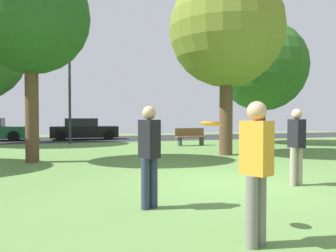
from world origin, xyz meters
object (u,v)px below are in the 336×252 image
(oak_tree_center, at_px, (262,67))
(person_thrower, at_px, (149,152))
(person_catcher, at_px, (256,167))
(frisbee_disc, at_px, (211,124))
(park_bench, at_px, (190,137))
(oak_tree_left, at_px, (226,30))
(maple_tree_near, at_px, (31,16))
(street_lamp_post, at_px, (70,103))
(person_walking, at_px, (296,143))
(parked_car_black, at_px, (84,130))

(oak_tree_center, relative_size, person_thrower, 4.13)
(person_catcher, bearing_deg, frisbee_disc, 0.00)
(oak_tree_center, height_order, park_bench, oak_tree_center)
(oak_tree_left, distance_m, maple_tree_near, 7.01)
(frisbee_disc, relative_size, park_bench, 0.24)
(frisbee_disc, relative_size, street_lamp_post, 0.08)
(person_walking, xyz_separation_m, park_bench, (1.37, 10.03, -0.45))
(oak_tree_left, relative_size, park_bench, 4.43)
(person_thrower, bearing_deg, park_bench, 132.64)
(frisbee_disc, height_order, street_lamp_post, street_lamp_post)
(maple_tree_near, xyz_separation_m, park_bench, (7.20, 4.46, -4.27))
(person_walking, height_order, parked_car_black, person_walking)
(frisbee_disc, bearing_deg, maple_tree_near, 110.97)
(person_thrower, distance_m, street_lamp_post, 13.75)
(maple_tree_near, bearing_deg, person_thrower, -69.49)
(oak_tree_left, relative_size, person_walking, 4.29)
(person_thrower, bearing_deg, person_catcher, 0.00)
(person_catcher, relative_size, park_bench, 1.03)
(oak_tree_center, height_order, person_walking, oak_tree_center)
(maple_tree_near, relative_size, street_lamp_post, 1.48)
(oak_tree_center, xyz_separation_m, person_catcher, (-8.40, -12.86, -3.40))
(park_bench, bearing_deg, oak_tree_center, -177.79)
(oak_tree_left, relative_size, maple_tree_near, 1.06)
(frisbee_disc, distance_m, parked_car_black, 18.37)
(oak_tree_left, bearing_deg, maple_tree_near, -179.58)
(person_thrower, height_order, person_catcher, same)
(oak_tree_center, relative_size, park_bench, 4.26)
(park_bench, xyz_separation_m, street_lamp_post, (-6.00, 2.80, 1.79))
(parked_car_black, xyz_separation_m, park_bench, (5.12, -6.28, -0.18))
(person_catcher, bearing_deg, oak_tree_center, -56.53)
(maple_tree_near, height_order, person_thrower, maple_tree_near)
(person_thrower, bearing_deg, street_lamp_post, 161.55)
(person_walking, bearing_deg, person_catcher, 131.12)
(person_walking, bearing_deg, person_thrower, 99.19)
(person_catcher, distance_m, frisbee_disc, 0.84)
(maple_tree_near, height_order, person_catcher, maple_tree_near)
(maple_tree_near, height_order, street_lamp_post, maple_tree_near)
(parked_car_black, relative_size, park_bench, 2.66)
(person_catcher, distance_m, street_lamp_post, 15.67)
(parked_car_black, distance_m, street_lamp_post, 3.94)
(oak_tree_left, height_order, frisbee_disc, oak_tree_left)
(person_thrower, relative_size, person_walking, 1.00)
(person_walking, height_order, park_bench, person_walking)
(oak_tree_left, xyz_separation_m, park_bench, (0.19, 4.41, -4.37))
(oak_tree_left, xyz_separation_m, person_walking, (-1.18, -5.61, -3.93))
(person_catcher, bearing_deg, person_thrower, 0.00)
(frisbee_disc, distance_m, street_lamp_post, 14.98)
(park_bench, bearing_deg, frisbee_disc, 70.39)
(oak_tree_left, bearing_deg, person_thrower, -125.78)
(street_lamp_post, bearing_deg, parked_car_black, 75.87)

